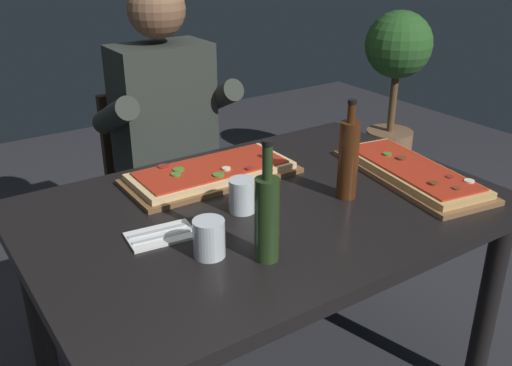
% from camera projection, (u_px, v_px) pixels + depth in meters
% --- Properties ---
extents(dining_table, '(1.40, 0.96, 0.74)m').
position_uv_depth(dining_table, '(265.00, 232.00, 1.74)').
color(dining_table, black).
rests_on(dining_table, ground_plane).
extents(pizza_rectangular_front, '(0.57, 0.27, 0.05)m').
position_uv_depth(pizza_rectangular_front, '(212.00, 173.00, 1.87)').
color(pizza_rectangular_front, brown).
rests_on(pizza_rectangular_front, dining_table).
extents(pizza_rectangular_left, '(0.32, 0.60, 0.05)m').
position_uv_depth(pizza_rectangular_left, '(411.00, 172.00, 1.88)').
color(pizza_rectangular_left, brown).
rests_on(pizza_rectangular_left, dining_table).
extents(wine_bottle_dark, '(0.06, 0.06, 0.31)m').
position_uv_depth(wine_bottle_dark, '(348.00, 158.00, 1.70)').
color(wine_bottle_dark, '#47230F').
rests_on(wine_bottle_dark, dining_table).
extents(oil_bottle_amber, '(0.06, 0.06, 0.31)m').
position_uv_depth(oil_bottle_amber, '(267.00, 216.00, 1.37)').
color(oil_bottle_amber, '#233819').
rests_on(oil_bottle_amber, dining_table).
extents(tumbler_near_camera, '(0.08, 0.08, 0.10)m').
position_uv_depth(tumbler_near_camera, '(242.00, 195.00, 1.64)').
color(tumbler_near_camera, silver).
rests_on(tumbler_near_camera, dining_table).
extents(tumbler_far_side, '(0.08, 0.08, 0.10)m').
position_uv_depth(tumbler_far_side, '(209.00, 240.00, 1.42)').
color(tumbler_far_side, silver).
rests_on(tumbler_far_side, dining_table).
extents(napkin_cutlery_set, '(0.19, 0.13, 0.01)m').
position_uv_depth(napkin_cutlery_set, '(161.00, 235.00, 1.52)').
color(napkin_cutlery_set, white).
rests_on(napkin_cutlery_set, dining_table).
extents(diner_chair, '(0.44, 0.44, 0.87)m').
position_uv_depth(diner_chair, '(161.00, 181.00, 2.48)').
color(diner_chair, black).
rests_on(diner_chair, ground_plane).
extents(seated_diner, '(0.53, 0.41, 1.33)m').
position_uv_depth(seated_diner, '(170.00, 133.00, 2.28)').
color(seated_diner, '#23232D').
rests_on(seated_diner, ground_plane).
extents(potted_plant_corner, '(0.39, 0.39, 1.07)m').
position_uv_depth(potted_plant_corner, '(395.00, 82.00, 3.43)').
color(potted_plant_corner, '#846042').
rests_on(potted_plant_corner, ground_plane).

